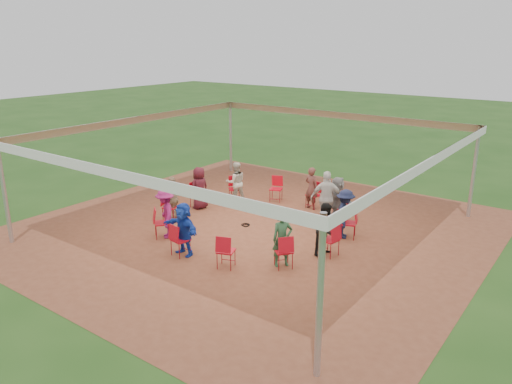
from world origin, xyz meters
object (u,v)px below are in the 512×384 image
Objects in this scene: cable_coil at (246,225)px; chair_1 at (341,207)px; person_seated_5 at (173,199)px; person_seated_9 at (326,229)px; person_seated_3 at (236,182)px; chair_8 at (180,240)px; chair_0 at (349,223)px; person_seated_2 at (312,188)px; laptop at (339,215)px; chair_11 at (330,240)px; person_seated_8 at (282,239)px; chair_5 at (198,195)px; chair_3 at (276,189)px; person_seated_7 at (184,229)px; chair_6 at (170,207)px; chair_9 at (226,251)px; person_seated_0 at (345,214)px; chair_2 at (314,195)px; person_seated_6 at (165,214)px; chair_4 at (235,189)px; chair_10 at (284,251)px; person_seated_4 at (200,188)px; chair_7 at (162,223)px; person_seated_1 at (338,199)px.

chair_1 is at bearing 45.00° from cable_coil.
person_seated_5 is 1.00× the size of person_seated_9.
chair_8 is at bearing 59.28° from person_seated_3.
person_seated_2 reaches higher than chair_0.
chair_8 reaches higher than laptop.
person_seated_8 reaches higher than chair_11.
chair_0 is 5.44m from chair_5.
person_seated_7 reaches higher than chair_3.
chair_6 and chair_9 have the same top height.
person_seated_0 is at bearing 90.00° from chair_0.
chair_11 is at bearing 45.00° from chair_8.
chair_2 is at bearing 165.00° from chair_3.
chair_2 is 0.31m from person_seated_2.
chair_5 is 3.91m from person_seated_2.
person_seated_6 is at bearing -121.54° from cable_coil.
chair_9 is (1.45, 0.15, 0.00)m from chair_8.
person_seated_3 reaches higher than chair_4.
chair_10 is at bearing 120.00° from chair_2.
person_seated_6 is (-4.21, -3.07, 0.00)m from person_seated_0.
chair_11 is 2.66× the size of cable_coil.
chair_6 is 0.62× the size of person_seated_3.
chair_6 is at bearing 152.16° from person_seated_7.
chair_3 is 3.99m from chair_6.
chair_9 is at bearing 43.75° from person_seated_5.
chair_2 is 3.91m from person_seated_9.
person_seated_8 is at bearing 165.00° from person_seated_9.
person_seated_2 is at bearing 90.00° from chair_2.
person_seated_4 reaches higher than chair_8.
chair_7 and chair_9 have the same top height.
chair_6 is at bearing 10.36° from person_seated_4.
chair_5 is 1.00× the size of chair_11.
laptop is (3.38, -1.72, 0.23)m from chair_3.
chair_3 and chair_4 have the same top height.
person_seated_9 reaches higher than chair_10.
chair_9 is at bearing 60.00° from chair_5.
person_seated_7 is at bearing 133.75° from chair_11.
chair_4 reaches higher than laptop.
person_seated_2 is 1.00× the size of person_seated_7.
cable_coil is at bearing 87.01° from chair_0.
chair_9 is 2.66× the size of cable_coil.
person_seated_2 is (3.20, 2.23, 0.28)m from chair_5.
person_seated_5 and person_seated_7 have the same top height.
person_seated_1 is 1.40m from person_seated_2.
person_seated_5 is at bearing 90.00° from person_seated_0.
chair_3 is at bearing 120.00° from chair_7.
chair_11 is (3.22, 2.35, 0.00)m from chair_8.
chair_3 is 0.62× the size of person_seated_0.
person_seated_3 is (-4.29, 3.47, 0.28)m from chair_10.
chair_1 is at bearing 105.33° from person_seated_5.
chair_4 is 1.00× the size of chair_7.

